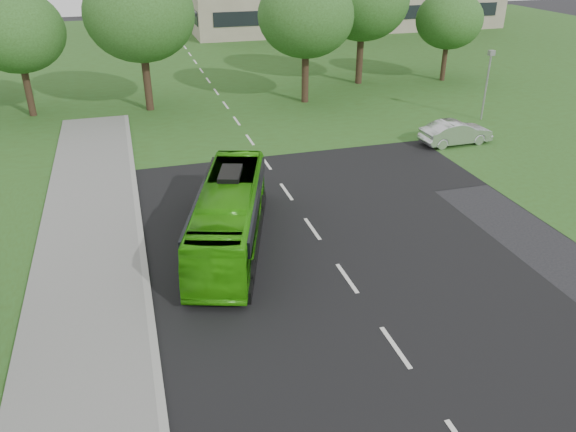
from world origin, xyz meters
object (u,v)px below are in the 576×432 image
(tree_park_e, at_px, (449,20))
(bus, at_px, (229,215))
(sedan, at_px, (456,133))
(camera_pole, at_px, (488,76))
(tree_park_d, at_px, (363,0))
(tree_park_c, at_px, (306,16))
(tree_park_b, at_px, (140,14))
(tree_park_a, at_px, (16,32))

(tree_park_e, height_order, bus, tree_park_e)
(bus, bearing_deg, sedan, 45.78)
(camera_pole, bearing_deg, tree_park_d, 105.64)
(tree_park_c, bearing_deg, bus, -115.91)
(sedan, bearing_deg, tree_park_c, 24.35)
(camera_pole, bearing_deg, sedan, -141.98)
(bus, relative_size, camera_pole, 2.05)
(tree_park_b, xyz_separation_m, camera_pole, (21.38, -8.70, -3.52))
(bus, distance_m, camera_pole, 23.01)
(sedan, bearing_deg, tree_park_d, -3.71)
(tree_park_a, distance_m, tree_park_d, 25.35)
(tree_park_a, xyz_separation_m, tree_park_d, (25.23, 2.28, 0.96))
(bus, distance_m, sedan, 17.28)
(tree_park_e, xyz_separation_m, camera_pole, (-3.25, -10.74, -1.96))
(tree_park_d, height_order, sedan, tree_park_d)
(tree_park_b, xyz_separation_m, tree_park_d, (17.35, 3.10, 0.07))
(tree_park_c, bearing_deg, tree_park_e, 13.37)
(sedan, bearing_deg, bus, 115.48)
(tree_park_b, height_order, sedan, tree_park_b)
(tree_park_d, xyz_separation_m, camera_pole, (4.04, -11.80, -3.59))
(tree_park_b, relative_size, sedan, 2.23)
(sedan, bearing_deg, tree_park_e, -30.11)
(tree_park_d, relative_size, camera_pole, 2.11)
(tree_park_b, relative_size, tree_park_d, 0.99)
(tree_park_e, xyz_separation_m, bus, (-22.85, -22.68, -3.61))
(tree_park_e, relative_size, sedan, 1.68)
(bus, relative_size, sedan, 2.18)
(tree_park_d, bearing_deg, camera_pole, -71.11)
(tree_park_d, relative_size, sedan, 2.25)
(tree_park_b, relative_size, bus, 1.02)
(tree_park_a, xyz_separation_m, tree_park_e, (32.51, 1.22, -0.67))
(tree_park_a, relative_size, tree_park_e, 1.14)
(tree_park_a, relative_size, tree_park_b, 0.86)
(tree_park_c, xyz_separation_m, sedan, (5.77, -11.39, -5.40))
(tree_park_b, height_order, bus, tree_park_b)
(tree_park_b, xyz_separation_m, tree_park_e, (24.63, 2.04, -1.56))
(tree_park_b, relative_size, tree_park_c, 1.07)
(tree_park_d, distance_m, sedan, 16.68)
(sedan, relative_size, camera_pole, 0.94)
(tree_park_a, relative_size, bus, 0.88)
(tree_park_e, height_order, camera_pole, tree_park_e)
(tree_park_c, height_order, tree_park_d, tree_park_d)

